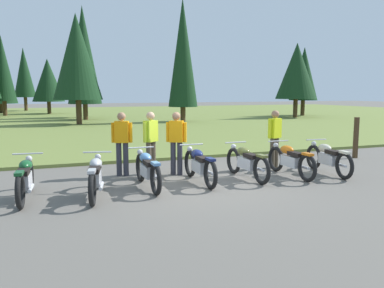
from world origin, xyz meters
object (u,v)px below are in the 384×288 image
Objects in this scene: rider_in_hivis_vest at (122,140)px; rider_checking_bike at (275,135)px; motorcycle_british_green at (25,178)px; motorcycle_olive at (247,162)px; motorcycle_cream at (328,158)px; rider_near_row_end at (176,139)px; motorcycle_orange at (290,160)px; rider_with_back_turned at (151,139)px; trail_marker_post at (356,138)px; motorcycle_sky_blue at (147,169)px; motorcycle_navy at (199,165)px; motorcycle_silver at (96,176)px.

rider_checking_bike is at bearing -6.37° from rider_in_hivis_vest.
motorcycle_british_green is 5.17m from motorcycle_olive.
rider_near_row_end is at bearing 161.07° from motorcycle_cream.
rider_in_hivis_vest is at bearing 158.50° from motorcycle_orange.
motorcycle_olive and motorcycle_cream have the same top height.
motorcycle_orange is 4.42m from rider_in_hivis_vest.
rider_in_hivis_vest is (-1.37, 0.39, 0.00)m from rider_near_row_end.
rider_with_back_turned reaches higher than motorcycle_olive.
rider_with_back_turned is 7.04m from trail_marker_post.
rider_with_back_turned reaches higher than trail_marker_post.
motorcycle_sky_blue is at bearing -178.50° from motorcycle_olive.
trail_marker_post is (10.08, 1.65, 0.24)m from motorcycle_british_green.
motorcycle_sky_blue is at bearing -133.44° from rider_near_row_end.
motorcycle_navy is 1.00× the size of motorcycle_olive.
motorcycle_cream is 1.26× the size of rider_in_hivis_vest.
trail_marker_post is at bearing 12.53° from motorcycle_silver.
motorcycle_navy is 1.26× the size of rider_checking_bike.
motorcycle_silver is 1.52× the size of trail_marker_post.
motorcycle_sky_blue and motorcycle_orange have the same top height.
motorcycle_sky_blue is at bearing -168.15° from trail_marker_post.
motorcycle_silver is 6.12m from motorcycle_cream.
motorcycle_cream is 5.51m from rider_in_hivis_vest.
rider_near_row_end is at bearing 33.27° from motorcycle_silver.
motorcycle_navy is at bearing 176.22° from motorcycle_orange.
motorcycle_olive is at bearing 172.68° from motorcycle_orange.
rider_near_row_end is at bearing 144.97° from motorcycle_olive.
motorcycle_silver is at bearing -178.35° from motorcycle_cream.
motorcycle_british_green is 1.00× the size of motorcycle_cream.
motorcycle_olive is at bearing -33.35° from rider_with_back_turned.
motorcycle_olive is at bearing 1.56° from motorcycle_british_green.
rider_near_row_end reaches higher than trail_marker_post.
motorcycle_navy and motorcycle_olive have the same top height.
motorcycle_navy is 2.49m from motorcycle_orange.
motorcycle_silver is (1.37, -0.29, 0.00)m from motorcycle_british_green.
rider_checking_bike is 3.58m from rider_with_back_turned.
motorcycle_british_green is at bearing 179.88° from motorcycle_orange.
motorcycle_sky_blue is (2.58, 0.07, 0.00)m from motorcycle_british_green.
rider_with_back_turned is at bearing 72.39° from motorcycle_sky_blue.
motorcycle_navy is at bearing 2.22° from motorcycle_british_green.
rider_in_hivis_vest is at bearing 173.63° from rider_checking_bike.
rider_with_back_turned is at bearing 173.17° from rider_checking_bike.
motorcycle_silver and motorcycle_sky_blue have the same top height.
motorcycle_silver is at bearing -173.57° from motorcycle_olive.
motorcycle_olive is 3.27m from rider_in_hivis_vest.
motorcycle_sky_blue is at bearing 178.70° from motorcycle_orange.
motorcycle_sky_blue is 1.54× the size of trail_marker_post.
rider_in_hivis_vest is at bearing 34.97° from motorcycle_british_green.
motorcycle_cream is at bearing -53.91° from rider_checking_bike.
motorcycle_british_green is at bearing -153.12° from rider_with_back_turned.
motorcycle_cream is 1.26× the size of rider_with_back_turned.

